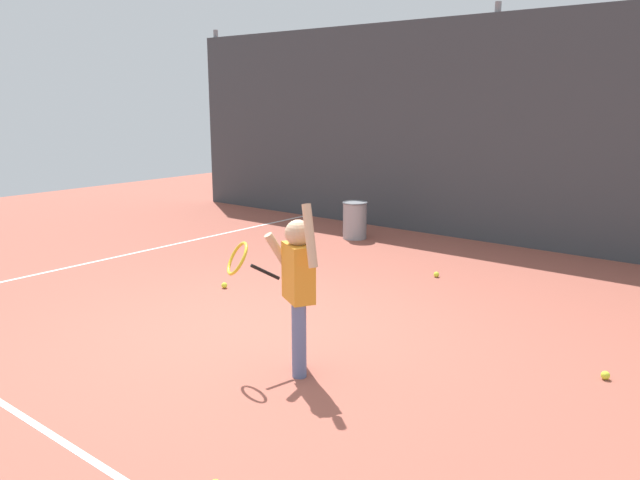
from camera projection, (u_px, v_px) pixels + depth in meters
ground_plane at (256, 331)px, 5.73m from camera, size 20.00×20.00×0.00m
court_line_baseline at (30, 421)px, 4.13m from camera, size 9.00×0.05×0.00m
court_line_sideline at (129, 254)px, 8.59m from camera, size 0.05×9.00×0.00m
back_fence_windscreen at (489, 131)px, 9.05m from camera, size 11.94×0.08×3.25m
fence_post_0 at (219, 118)px, 12.64m from camera, size 0.09×0.09×3.40m
fence_post_1 at (491, 126)px, 9.08m from camera, size 0.09×0.09×3.40m
tennis_player at (296, 282)px, 4.74m from camera, size 0.88×0.54×1.35m
ball_hopper at (355, 220)px, 9.52m from camera, size 0.38×0.38×0.56m
tennis_ball_0 at (290, 254)px, 8.49m from camera, size 0.07×0.07×0.07m
tennis_ball_1 at (436, 274)px, 7.48m from camera, size 0.07×0.07×0.07m
tennis_ball_3 at (605, 375)px, 4.75m from camera, size 0.07×0.07×0.07m
tennis_ball_5 at (224, 285)px, 7.04m from camera, size 0.07×0.07×0.07m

